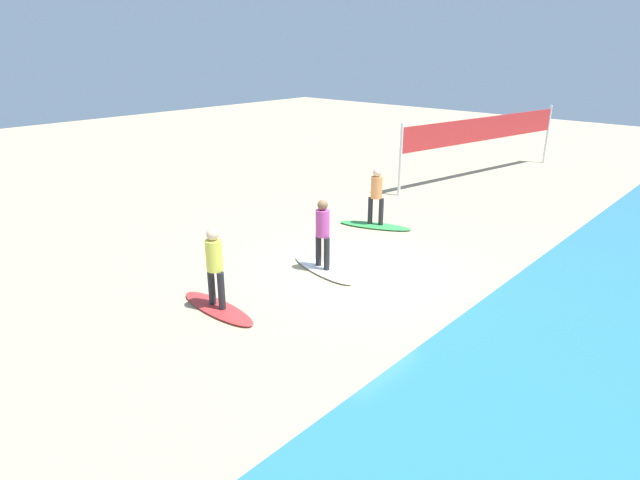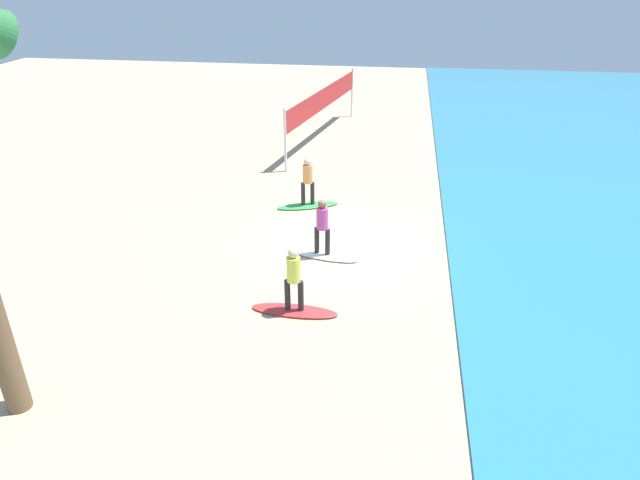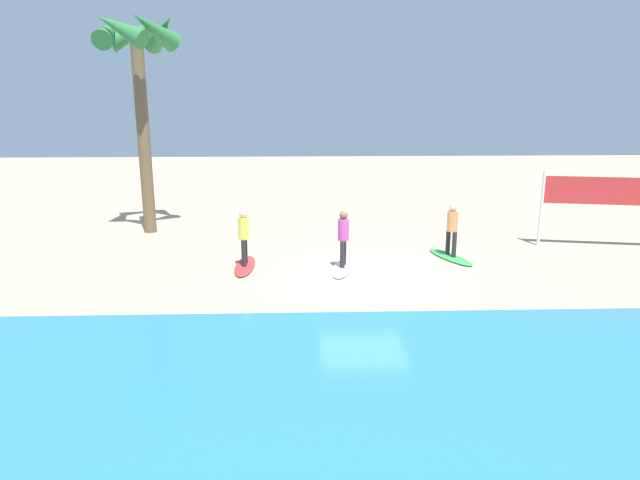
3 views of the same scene
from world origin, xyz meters
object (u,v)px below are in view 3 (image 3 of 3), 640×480
Objects in this scene: surfboard_green at (450,257)px; surfer_white at (343,234)px; surfer_green at (452,226)px; surfboard_red at (245,266)px; palm_tree at (138,56)px; surfer_red at (244,233)px; surfboard_white at (343,267)px.

surfer_white is at bearing -95.42° from surfboard_green.
surfer_white is (3.41, 0.98, 0.00)m from surfer_green.
palm_tree is at bearing -138.04° from surfboard_red.
surfboard_red is (6.28, 0.73, -0.99)m from surfer_green.
palm_tree reaches higher than surfboard_green.
surfer_green is 3.55m from surfer_white.
surfer_red reaches higher than surfboard_red.
surfboard_white is 1.28× the size of surfer_red.
palm_tree is at bearing -113.51° from surfboard_white.
surfboard_red is at bearing 130.34° from palm_tree.
surfer_green is at bearing 118.07° from surfboard_white.
palm_tree is at bearing -132.13° from surfboard_green.
surfboard_red is at bearing 6.63° from surfer_green.
surfer_red is at bearing -5.04° from surfer_white.
surfer_red is 0.21× the size of palm_tree.
palm_tree is (3.86, -4.54, 5.14)m from surfer_red.
surfer_green is at bearing -0.00° from surfboard_green.
palm_tree is (3.86, -4.54, 6.13)m from surfboard_red.
surfboard_green is 1.28× the size of surfer_green.
surfboard_white is (3.41, 0.98, 0.00)m from surfboard_green.
surfboard_green and surfboard_white have the same top height.
surfer_green is 1.00× the size of surfer_red.
palm_tree reaches higher than surfer_green.
surfer_green and surfer_white have the same top height.
surfboard_red is 8.55m from palm_tree.
surfer_white is 9.73m from palm_tree.
surfer_white is (3.41, 0.98, 0.99)m from surfboard_green.
palm_tree is (6.73, -4.80, 5.14)m from surfer_white.
surfer_green is 3.68m from surfboard_white.
surfboard_red is at bearing -165.96° from surfer_red.
surfboard_green is 3.55m from surfboard_white.
surfer_green is at bearing -163.90° from surfer_white.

